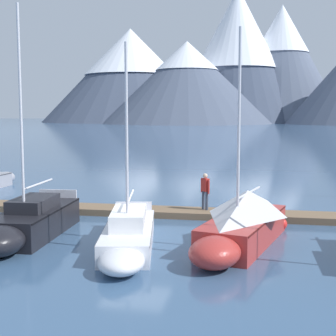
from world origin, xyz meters
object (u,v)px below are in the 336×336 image
at_px(sailboat_far_berth, 242,221).
at_px(mooring_buoy_channel_marker, 281,224).
at_px(sailboat_mid_dock_port, 29,222).
at_px(person_on_dock, 205,189).
at_px(sailboat_mid_dock_starboard, 128,235).

relative_size(sailboat_far_berth, mooring_buoy_channel_marker, 13.53).
bearing_deg(mooring_buoy_channel_marker, sailboat_mid_dock_port, -159.54).
bearing_deg(person_on_dock, sailboat_far_berth, -67.68).
xyz_separation_m(sailboat_mid_dock_starboard, sailboat_far_berth, (3.86, 1.35, 0.38)).
distance_m(sailboat_mid_dock_port, person_on_dock, 8.18).
xyz_separation_m(sailboat_mid_dock_port, person_on_dock, (5.95, 5.58, 0.62)).
height_order(sailboat_mid_dock_starboard, mooring_buoy_channel_marker, sailboat_mid_dock_starboard).
relative_size(sailboat_far_berth, person_on_dock, 4.52).
xyz_separation_m(sailboat_mid_dock_port, sailboat_mid_dock_starboard, (4.09, -0.64, -0.13)).
bearing_deg(mooring_buoy_channel_marker, person_on_dock, 148.73).
xyz_separation_m(sailboat_mid_dock_port, sailboat_far_berth, (7.95, 0.71, 0.26)).
relative_size(sailboat_mid_dock_starboard, sailboat_far_berth, 0.93).
bearing_deg(sailboat_mid_dock_port, mooring_buoy_channel_marker, 20.46).
bearing_deg(sailboat_far_berth, mooring_buoy_channel_marker, 62.85).
distance_m(sailboat_mid_dock_port, sailboat_far_berth, 7.99).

